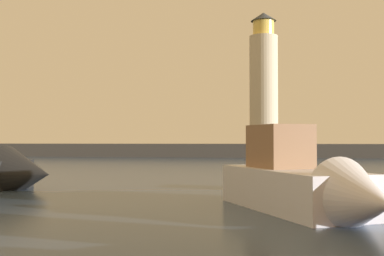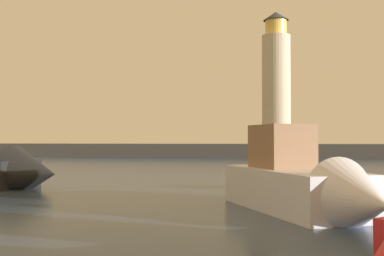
# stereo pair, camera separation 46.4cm
# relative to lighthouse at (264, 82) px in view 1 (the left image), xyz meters

# --- Properties ---
(ground_plane) EXTENTS (220.00, 220.00, 0.00)m
(ground_plane) POSITION_rel_lighthouse_xyz_m (-2.01, -28.37, -9.17)
(ground_plane) COLOR #2D3D51
(breakwater) EXTENTS (82.80, 5.43, 1.59)m
(breakwater) POSITION_rel_lighthouse_xyz_m (-2.01, 0.00, -8.37)
(breakwater) COLOR #423F3D
(breakwater) RESTS_ON ground_plane
(lighthouse) EXTENTS (3.42, 3.42, 16.00)m
(lighthouse) POSITION_rel_lighthouse_xyz_m (0.00, 0.00, 0.00)
(lighthouse) COLOR beige
(lighthouse) RESTS_ON breakwater
(motorboat_5) EXTENTS (4.95, 7.21, 2.89)m
(motorboat_5) POSITION_rel_lighthouse_xyz_m (0.46, -44.51, -8.35)
(motorboat_5) COLOR silver
(motorboat_5) RESTS_ON ground_plane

